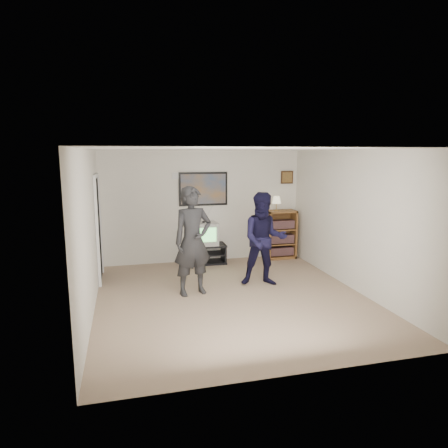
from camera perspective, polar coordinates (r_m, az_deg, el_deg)
name	(u,v)px	position (r m, az deg, el deg)	size (l,w,h in m)	color
room_shell	(227,222)	(6.93, 0.45, 0.23)	(4.51, 5.00, 2.51)	#846A54
media_stand	(206,254)	(8.95, -2.59, -4.29)	(0.88, 0.50, 0.43)	black
crt_television	(204,234)	(8.84, -2.92, -1.38)	(0.59, 0.50, 0.50)	#A4A39E
bookshelf	(281,234)	(9.43, 8.08, -1.47)	(0.69, 0.39, 1.13)	brown
table_lamp	(276,204)	(9.27, 7.50, 2.92)	(0.21, 0.21, 0.33)	beige
person_tall	(193,241)	(6.89, -4.48, -2.45)	(0.69, 0.45, 1.89)	black
person_short	(264,239)	(7.40, 5.75, -2.20)	(0.85, 0.66, 1.74)	black
controller_left	(192,228)	(7.08, -4.61, -0.51)	(0.04, 0.13, 0.04)	white
controller_right	(257,229)	(7.59, 4.70, -0.79)	(0.03, 0.11, 0.03)	white
poster	(203,189)	(8.94, -2.97, 5.03)	(1.10, 0.03, 0.75)	black
air_vent	(178,176)	(8.84, -6.52, 6.87)	(0.28, 0.02, 0.14)	white
small_picture	(287,177)	(9.52, 8.99, 6.61)	(0.30, 0.03, 0.30)	black
doorway	(98,229)	(8.02, -17.56, -0.71)	(0.03, 0.85, 2.00)	black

